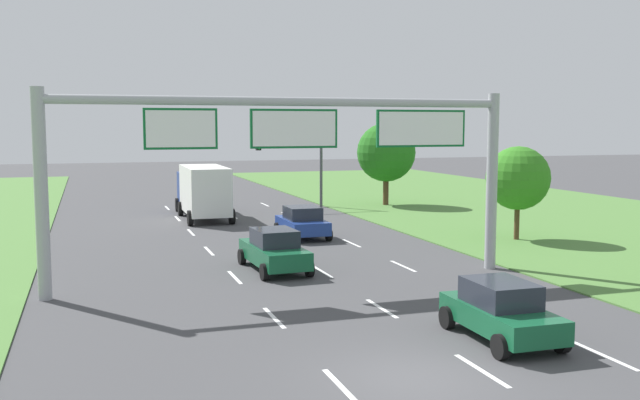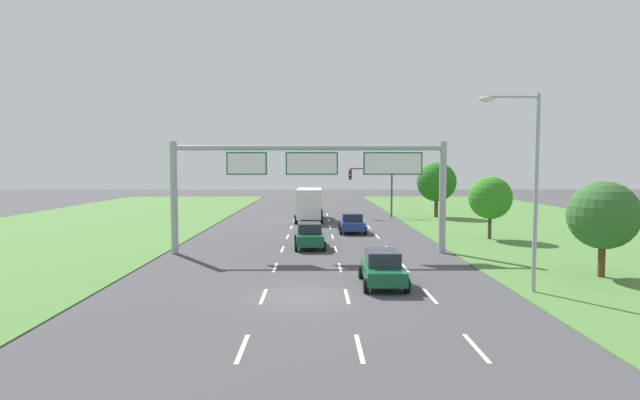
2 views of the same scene
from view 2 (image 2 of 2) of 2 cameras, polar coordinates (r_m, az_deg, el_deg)
The scene contains 14 objects.
ground_plane at distance 21.27m, azimuth -1.70°, elevation -10.95°, with size 200.00×200.00×0.00m, color #424244.
lane_dashes_inner_left at distance 30.13m, azimuth -4.69°, elevation -6.56°, with size 0.14×56.40×0.01m.
lane_dashes_inner_right at distance 30.08m, azimuth 2.02°, elevation -6.57°, with size 0.14×56.40×0.01m.
lane_dashes_slip at distance 30.43m, azimuth 8.66°, elevation -6.49°, with size 0.14×56.40×0.01m.
car_near_red at distance 41.33m, azimuth 3.69°, elevation -2.61°, with size 2.20×3.93×1.62m.
car_lead_silver at distance 33.69m, azimuth -1.23°, elevation -4.04°, with size 2.19×4.49×1.66m.
car_mid_lane at distance 23.21m, azimuth 7.16°, elevation -7.69°, with size 2.02×3.95×1.60m.
box_truck at distance 50.56m, azimuth -1.20°, elevation -0.36°, with size 2.76×8.33×3.26m.
sign_gantry at distance 31.08m, azimuth -0.75°, elevation 2.96°, with size 17.24×0.44×7.00m.
traffic_light_mast at distance 54.14m, azimuth 6.18°, elevation 2.13°, with size 4.76×0.49×5.60m.
street_lamp at distance 22.89m, azimuth 22.62°, elevation 2.67°, with size 2.61×0.32×8.50m.
roadside_tree_near at distance 27.79m, azimuth 29.64°, elevation -1.53°, with size 3.30×3.30×4.74m.
roadside_tree_mid at distance 39.07m, azimuth 18.89°, elevation 0.24°, with size 3.18×3.18×4.73m.
roadside_tree_far at distance 54.80m, azimuth 13.18°, elevation 2.02°, with size 4.20×4.20×5.93m.
Camera 2 is at (0.45, -20.56, 5.40)m, focal length 28.00 mm.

